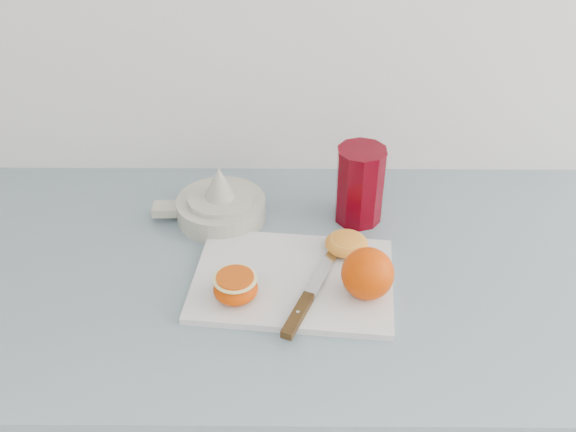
{
  "coord_description": "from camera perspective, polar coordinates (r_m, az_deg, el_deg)",
  "views": [
    {
      "loc": [
        0.16,
        0.88,
        1.57
      ],
      "look_at": [
        0.16,
        1.74,
        0.96
      ],
      "focal_mm": 40.0,
      "sensor_mm": 36.0,
      "label": 1
    }
  ],
  "objects": [
    {
      "name": "citrus_juicer",
      "position": [
        1.16,
        -6.08,
        1.03
      ],
      "size": [
        0.2,
        0.16,
        0.11
      ],
      "color": "beige",
      "rests_on": "counter"
    },
    {
      "name": "paring_knife",
      "position": [
        0.96,
        1.3,
        -8.08
      ],
      "size": [
        0.1,
        0.2,
        0.01
      ],
      "color": "#402B0E",
      "rests_on": "cutting_board"
    },
    {
      "name": "squeezed_shell",
      "position": [
        1.06,
        5.22,
        -2.43
      ],
      "size": [
        0.07,
        0.07,
        0.03
      ],
      "color": "orange",
      "rests_on": "cutting_board"
    },
    {
      "name": "half_orange",
      "position": [
        0.97,
        -4.68,
        -6.34
      ],
      "size": [
        0.07,
        0.07,
        0.04
      ],
      "color": "#EF3E00",
      "rests_on": "cutting_board"
    },
    {
      "name": "cutting_board",
      "position": [
        1.02,
        0.45,
        -5.69
      ],
      "size": [
        0.33,
        0.25,
        0.01
      ],
      "primitive_type": "cube",
      "rotation": [
        0.0,
        0.0,
        -0.1
      ],
      "color": "silver",
      "rests_on": "counter"
    },
    {
      "name": "counter",
      "position": [
        1.39,
        -1.46,
        -18.38
      ],
      "size": [
        2.62,
        0.64,
        0.89
      ],
      "color": "silver",
      "rests_on": "ground"
    },
    {
      "name": "whole_orange",
      "position": [
        0.97,
        7.09,
        -5.1
      ],
      "size": [
        0.08,
        0.08,
        0.08
      ],
      "color": "#EF3E00",
      "rests_on": "cutting_board"
    },
    {
      "name": "red_tumbler",
      "position": [
        1.14,
        6.38,
        2.54
      ],
      "size": [
        0.09,
        0.09,
        0.14
      ],
      "color": "#63000C",
      "rests_on": "counter"
    }
  ]
}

